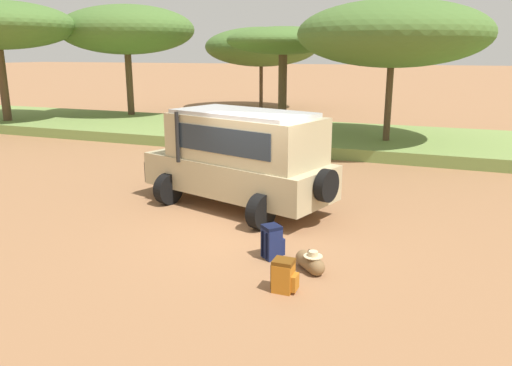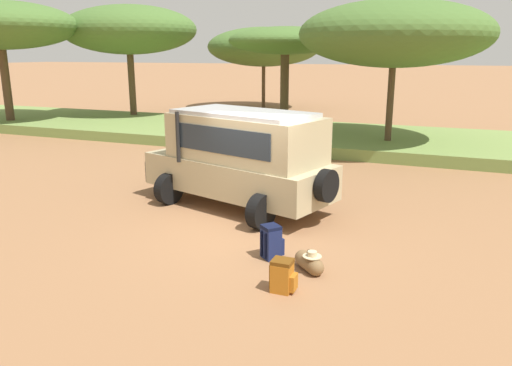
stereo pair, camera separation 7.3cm
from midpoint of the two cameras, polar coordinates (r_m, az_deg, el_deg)
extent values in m
plane|color=#936642|center=(11.17, -1.60, -5.24)|extent=(320.00, 320.00, 0.00)
cube|color=olive|center=(21.85, 10.34, 5.00)|extent=(120.00, 7.00, 0.44)
cube|color=tan|center=(12.58, -2.31, 0.94)|extent=(5.24, 3.25, 0.84)
cube|color=tan|center=(12.23, -1.46, 5.19)|extent=(4.18, 2.83, 1.10)
cube|color=#232D38|center=(13.25, -6.55, 5.62)|extent=(0.51, 1.51, 0.77)
cube|color=#232D38|center=(11.55, -4.35, 4.84)|extent=(2.82, 0.90, 0.60)
cube|color=#232D38|center=(12.92, 1.12, 5.92)|extent=(2.82, 0.90, 0.60)
cube|color=#B7B7B7|center=(12.17, -1.67, 8.00)|extent=(3.78, 2.64, 0.10)
cube|color=black|center=(14.39, -10.08, 1.78)|extent=(0.63, 1.59, 0.56)
cylinder|color=black|center=(12.46, -9.15, 5.19)|extent=(0.10, 0.10, 1.25)
cylinder|color=black|center=(13.06, -10.14, -0.67)|extent=(0.50, 0.85, 0.80)
cylinder|color=black|center=(14.37, -4.36, 0.93)|extent=(0.50, 0.85, 0.80)
cylinder|color=black|center=(11.05, 0.41, -3.28)|extent=(0.50, 0.85, 0.80)
cylinder|color=black|center=(12.56, 5.87, -1.13)|extent=(0.50, 0.85, 0.80)
cylinder|color=black|center=(11.08, 7.89, -0.29)|extent=(0.43, 0.77, 0.74)
cube|color=navy|center=(9.54, 1.58, -6.91)|extent=(0.45, 0.45, 0.59)
cube|color=navy|center=(9.66, 2.54, -7.12)|extent=(0.25, 0.23, 0.32)
cube|color=black|center=(9.43, 1.59, -5.07)|extent=(0.45, 0.45, 0.07)
cylinder|color=black|center=(9.53, 0.47, -6.93)|extent=(0.04, 0.04, 0.50)
cylinder|color=black|center=(9.41, 0.92, -7.23)|extent=(0.04, 0.04, 0.50)
cube|color=#B26619|center=(8.32, 2.89, -10.69)|extent=(0.32, 0.32, 0.48)
cube|color=#B26619|center=(8.30, 4.22, -11.26)|extent=(0.08, 0.24, 0.27)
cube|color=#62380E|center=(8.21, 2.92, -8.98)|extent=(0.34, 0.31, 0.07)
cylinder|color=#62380E|center=(8.44, 1.88, -10.32)|extent=(0.04, 0.04, 0.41)
cylinder|color=#62380E|center=(8.31, 1.54, -10.71)|extent=(0.04, 0.04, 0.41)
cylinder|color=brown|center=(9.13, 5.96, -9.02)|extent=(0.55, 0.55, 0.30)
sphere|color=brown|center=(8.94, 6.73, -9.57)|extent=(0.29, 0.29, 0.29)
sphere|color=brown|center=(9.32, 5.22, -8.48)|extent=(0.29, 0.29, 0.29)
torus|color=#493721|center=(9.06, 5.99, -8.04)|extent=(0.13, 0.13, 0.16)
cylinder|color=beige|center=(8.99, 6.30, -8.31)|extent=(0.34, 0.34, 0.02)
cylinder|color=beige|center=(8.97, 6.31, -8.02)|extent=(0.17, 0.17, 0.09)
cylinder|color=brown|center=(28.58, -26.92, 9.61)|extent=(0.41, 0.41, 4.11)
cylinder|color=brown|center=(28.92, -14.30, 10.55)|extent=(0.36, 0.36, 3.89)
ellipsoid|color=#476B2D|center=(28.89, -14.69, 16.58)|extent=(7.54, 6.43, 2.59)
cylinder|color=brown|center=(35.42, 0.53, 11.00)|extent=(0.25, 0.25, 3.06)
ellipsoid|color=#476B2D|center=(35.34, 0.54, 15.29)|extent=(7.74, 7.45, 2.63)
cylinder|color=brown|center=(24.89, 2.96, 10.28)|extent=(0.42, 0.42, 3.80)
ellipsoid|color=#476B2D|center=(24.83, 3.03, 15.94)|extent=(5.48, 5.22, 1.31)
cylinder|color=brown|center=(20.32, 14.75, 8.29)|extent=(0.26, 0.26, 3.43)
ellipsoid|color=#476B2D|center=(20.23, 15.28, 16.11)|extent=(7.19, 7.36, 2.49)
camera|label=1|loc=(0.04, -90.19, -0.05)|focal=35.00mm
camera|label=2|loc=(0.04, 89.81, 0.05)|focal=35.00mm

